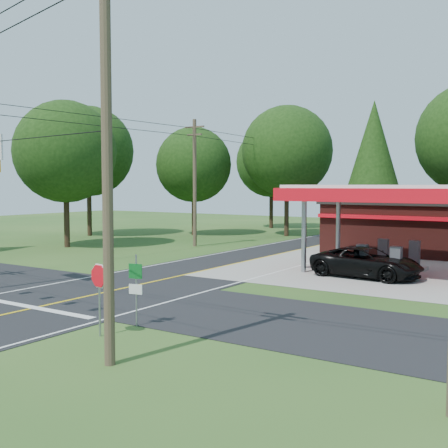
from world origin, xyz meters
The scene contains 13 objects.
ground centered at (0.00, 0.00, 0.00)m, with size 120.00×120.00×0.00m, color #264E1B.
main_highway centered at (0.00, 0.00, 0.01)m, with size 8.00×120.00×0.02m, color black.
cross_road centered at (0.00, 0.00, 0.01)m, with size 70.00×7.00×0.02m, color black.
lane_center_yellow centered at (0.00, 0.00, 0.03)m, with size 0.15×110.00×0.00m, color yellow.
gas_canopy centered at (9.00, 13.00, 4.27)m, with size 10.60×7.40×4.88m.
convenience_store centered at (10.00, 22.98, 1.92)m, with size 16.40×7.55×3.80m.
utility_pole_near_right centered at (7.50, -7.00, 5.96)m, with size 1.80×0.30×11.50m.
utility_pole_far_left centered at (-8.00, 18.00, 5.20)m, with size 1.80×0.30×10.00m.
utility_pole_north centered at (-6.50, 35.00, 4.75)m, with size 0.30×0.30×9.50m.
treeline_backdrop centered at (0.82, 24.01, 7.49)m, with size 70.27×51.59×13.30m.
suv_car centered at (8.50, 10.74, 0.80)m, with size 5.76×5.76×1.60m, color black.
octagonal_stop_sign centered at (5.18, -5.12, 1.77)m, with size 0.83×0.16×2.38m.
route_sign_post centered at (5.30, -3.52, 1.50)m, with size 0.51×0.13×2.50m.
Camera 1 is at (18.28, -17.76, 4.87)m, focal length 45.00 mm.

